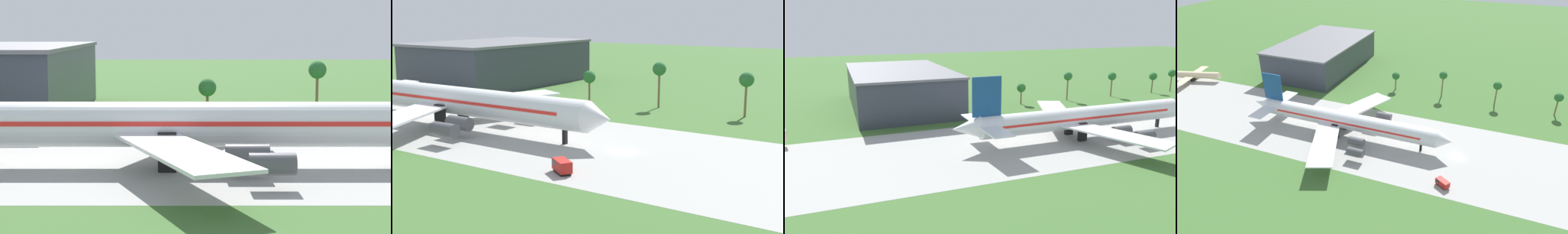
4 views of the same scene
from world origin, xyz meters
The scene contains 3 objects.
jet_airliner centered at (-41.63, -1.00, 5.82)m, with size 78.95×57.97×19.41m.
terminal_building centered at (-84.08, 58.97, 7.46)m, with size 36.72×61.20×14.89m.
palm_tree_row centered at (14.40, 45.55, 8.51)m, with size 97.42×3.60×12.13m.
Camera 3 is at (-108.21, -90.24, 33.36)m, focal length 35.00 mm.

